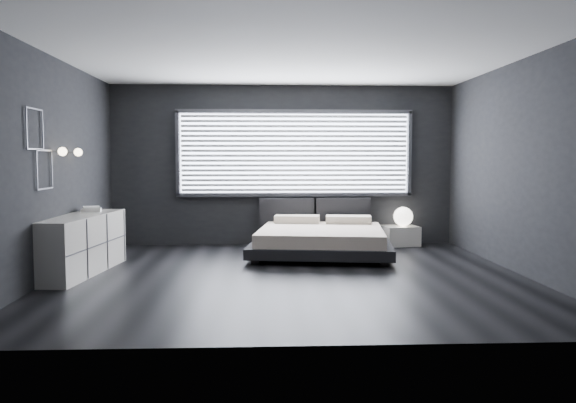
{
  "coord_description": "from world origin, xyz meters",
  "views": [
    {
      "loc": [
        -0.36,
        -7.15,
        1.5
      ],
      "look_at": [
        0.0,
        0.85,
        0.9
      ],
      "focal_mm": 35.0,
      "sensor_mm": 36.0,
      "label": 1
    }
  ],
  "objects": [
    {
      "name": "headboard",
      "position": [
        0.55,
        2.64,
        0.57
      ],
      "size": [
        1.96,
        0.16,
        0.52
      ],
      "color": "black",
      "rests_on": "ground"
    },
    {
      "name": "wall_art_lower",
      "position": [
        -2.98,
        -0.3,
        1.38
      ],
      "size": [
        0.01,
        0.48,
        0.48
      ],
      "color": "#47474C",
      "rests_on": "ground"
    },
    {
      "name": "sconce_far",
      "position": [
        -2.88,
        0.65,
        1.6
      ],
      "size": [
        0.18,
        0.11,
        0.11
      ],
      "color": "silver",
      "rests_on": "ground"
    },
    {
      "name": "room",
      "position": [
        0.0,
        0.0,
        1.4
      ],
      "size": [
        6.04,
        6.0,
        2.8
      ],
      "color": "black",
      "rests_on": "ground"
    },
    {
      "name": "book_stack",
      "position": [
        -2.78,
        0.83,
        0.8
      ],
      "size": [
        0.33,
        0.39,
        0.07
      ],
      "color": "white",
      "rests_on": "dresser"
    },
    {
      "name": "dresser",
      "position": [
        -2.78,
        0.29,
        0.39
      ],
      "size": [
        0.76,
        1.98,
        0.77
      ],
      "color": "silver",
      "rests_on": "ground"
    },
    {
      "name": "wall_art_upper",
      "position": [
        -2.98,
        -0.55,
        1.85
      ],
      "size": [
        0.01,
        0.48,
        0.48
      ],
      "color": "#47474C",
      "rests_on": "ground"
    },
    {
      "name": "window",
      "position": [
        0.2,
        2.7,
        1.61
      ],
      "size": [
        4.14,
        0.09,
        1.52
      ],
      "color": "white",
      "rests_on": "ground"
    },
    {
      "name": "orb_lamp",
      "position": [
        2.09,
        2.49,
        0.51
      ],
      "size": [
        0.33,
        0.33,
        0.33
      ],
      "primitive_type": "sphere",
      "color": "white",
      "rests_on": "nightstand"
    },
    {
      "name": "bed",
      "position": [
        0.56,
        1.59,
        0.26
      ],
      "size": [
        2.39,
        2.31,
        0.55
      ],
      "color": "black",
      "rests_on": "ground"
    },
    {
      "name": "nightstand",
      "position": [
        2.04,
        2.5,
        0.17
      ],
      "size": [
        0.65,
        0.57,
        0.34
      ],
      "primitive_type": "cube",
      "rotation": [
        0.0,
        0.0,
        0.16
      ],
      "color": "silver",
      "rests_on": "ground"
    },
    {
      "name": "sconce_near",
      "position": [
        -2.88,
        0.05,
        1.6
      ],
      "size": [
        0.18,
        0.11,
        0.11
      ],
      "color": "silver",
      "rests_on": "ground"
    }
  ]
}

